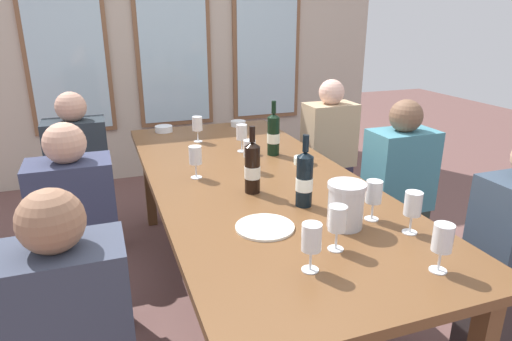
# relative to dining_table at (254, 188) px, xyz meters

# --- Properties ---
(ground_plane) EXTENTS (12.00, 12.00, 0.00)m
(ground_plane) POSITION_rel_dining_table_xyz_m (0.00, 0.00, -0.68)
(ground_plane) COLOR brown
(back_wall_with_windows) EXTENTS (4.27, 0.10, 2.90)m
(back_wall_with_windows) POSITION_rel_dining_table_xyz_m (0.00, 2.34, 0.77)
(back_wall_with_windows) COLOR #C0B09E
(back_wall_with_windows) RESTS_ON ground
(dining_table) EXTENTS (1.07, 2.53, 0.74)m
(dining_table) POSITION_rel_dining_table_xyz_m (0.00, 0.00, 0.00)
(dining_table) COLOR brown
(dining_table) RESTS_ON ground
(white_plate_0) EXTENTS (0.24, 0.24, 0.01)m
(white_plate_0) POSITION_rel_dining_table_xyz_m (-0.16, -0.58, 0.07)
(white_plate_0) COLOR white
(white_plate_0) RESTS_ON dining_table
(metal_pitcher) EXTENTS (0.16, 0.16, 0.19)m
(metal_pitcher) POSITION_rel_dining_table_xyz_m (0.16, -0.67, 0.16)
(metal_pitcher) COLOR silver
(metal_pitcher) RESTS_ON dining_table
(wine_bottle_0) EXTENTS (0.08, 0.08, 0.33)m
(wine_bottle_0) POSITION_rel_dining_table_xyz_m (0.09, -0.42, 0.19)
(wine_bottle_0) COLOR black
(wine_bottle_0) RESTS_ON dining_table
(wine_bottle_1) EXTENTS (0.08, 0.08, 0.33)m
(wine_bottle_1) POSITION_rel_dining_table_xyz_m (0.25, 0.35, 0.19)
(wine_bottle_1) COLOR black
(wine_bottle_1) RESTS_ON dining_table
(wine_bottle_2) EXTENTS (0.08, 0.08, 0.33)m
(wine_bottle_2) POSITION_rel_dining_table_xyz_m (-0.08, -0.19, 0.19)
(wine_bottle_2) COLOR black
(wine_bottle_2) RESTS_ON dining_table
(tasting_bowl_0) EXTENTS (0.12, 0.12, 0.04)m
(tasting_bowl_0) POSITION_rel_dining_table_xyz_m (0.27, 1.13, 0.08)
(tasting_bowl_0) COLOR white
(tasting_bowl_0) RESTS_ON dining_table
(tasting_bowl_1) EXTENTS (0.13, 0.13, 0.04)m
(tasting_bowl_1) POSITION_rel_dining_table_xyz_m (-0.30, 1.15, 0.08)
(tasting_bowl_1) COLOR white
(tasting_bowl_1) RESTS_ON dining_table
(tasting_bowl_2) EXTENTS (0.11, 0.11, 0.04)m
(tasting_bowl_2) POSITION_rel_dining_table_xyz_m (0.35, 0.12, 0.08)
(tasting_bowl_2) COLOR white
(tasting_bowl_2) RESTS_ON dining_table
(wine_glass_0) EXTENTS (0.07, 0.07, 0.17)m
(wine_glass_0) POSITION_rel_dining_table_xyz_m (0.03, -0.83, 0.18)
(wine_glass_0) COLOR white
(wine_glass_0) RESTS_ON dining_table
(wine_glass_1) EXTENTS (0.07, 0.07, 0.17)m
(wine_glass_1) POSITION_rel_dining_table_xyz_m (0.30, -0.65, 0.18)
(wine_glass_1) COLOR white
(wine_glass_1) RESTS_ON dining_table
(wine_glass_2) EXTENTS (0.07, 0.07, 0.17)m
(wine_glass_2) POSITION_rel_dining_table_xyz_m (0.37, -0.81, 0.18)
(wine_glass_2) COLOR white
(wine_glass_2) RESTS_ON dining_table
(wine_glass_3) EXTENTS (0.07, 0.07, 0.17)m
(wine_glass_3) POSITION_rel_dining_table_xyz_m (-0.29, 0.10, 0.18)
(wine_glass_3) COLOR white
(wine_glass_3) RESTS_ON dining_table
(wine_glass_4) EXTENTS (0.07, 0.07, 0.17)m
(wine_glass_4) POSITION_rel_dining_table_xyz_m (0.28, -1.07, 0.18)
(wine_glass_4) COLOR white
(wine_glass_4) RESTS_ON dining_table
(wine_glass_5) EXTENTS (0.07, 0.07, 0.17)m
(wine_glass_5) POSITION_rel_dining_table_xyz_m (0.09, 0.48, 0.18)
(wine_glass_5) COLOR white
(wine_glass_5) RESTS_ON dining_table
(wine_glass_6) EXTENTS (0.07, 0.07, 0.17)m
(wine_glass_6) POSITION_rel_dining_table_xyz_m (-0.12, 0.79, 0.18)
(wine_glass_6) COLOR white
(wine_glass_6) RESTS_ON dining_table
(wine_glass_7) EXTENTS (0.07, 0.07, 0.17)m
(wine_glass_7) POSITION_rel_dining_table_xyz_m (0.02, 0.12, 0.18)
(wine_glass_7) COLOR white
(wine_glass_7) RESTS_ON dining_table
(wine_glass_8) EXTENTS (0.07, 0.07, 0.17)m
(wine_glass_8) POSITION_rel_dining_table_xyz_m (-0.12, -0.92, 0.18)
(wine_glass_8) COLOR white
(wine_glass_8) RESTS_ON dining_table
(seated_person_2) EXTENTS (0.38, 0.24, 1.11)m
(seated_person_2) POSITION_rel_dining_table_xyz_m (-0.90, 0.01, -0.15)
(seated_person_2) COLOR #222842
(seated_person_2) RESTS_ON ground
(seated_person_3) EXTENTS (0.38, 0.24, 1.11)m
(seated_person_3) POSITION_rel_dining_table_xyz_m (0.90, -0.04, -0.15)
(seated_person_3) COLOR #2A332E
(seated_person_3) RESTS_ON ground
(seated_person_4) EXTENTS (0.38, 0.24, 1.11)m
(seated_person_4) POSITION_rel_dining_table_xyz_m (-0.90, 0.89, -0.15)
(seated_person_4) COLOR #362E38
(seated_person_4) RESTS_ON ground
(seated_person_5) EXTENTS (0.38, 0.24, 1.11)m
(seated_person_5) POSITION_rel_dining_table_xyz_m (0.90, 0.82, -0.15)
(seated_person_5) COLOR #2E273A
(seated_person_5) RESTS_ON ground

